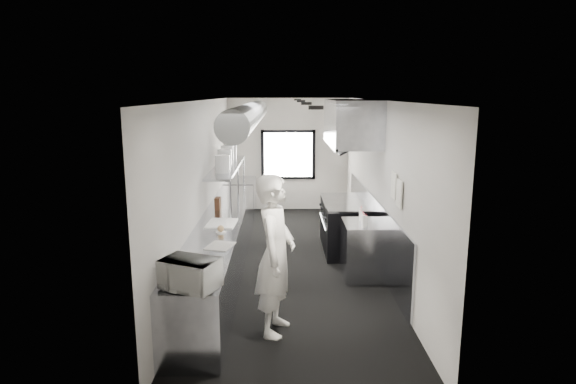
{
  "coord_description": "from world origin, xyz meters",
  "views": [
    {
      "loc": [
        -0.16,
        -8.11,
        2.92
      ],
      "look_at": [
        -0.06,
        -0.2,
        1.3
      ],
      "focal_mm": 30.27,
      "sensor_mm": 36.0,
      "label": 1
    }
  ],
  "objects_px": {
    "small_plate": "(221,232)",
    "plate_stack_c": "(227,154)",
    "range": "(345,225)",
    "squeeze_bottle_a": "(364,221)",
    "line_cook": "(276,255)",
    "plate_stack_d": "(230,151)",
    "squeeze_bottle_d": "(361,216)",
    "squeeze_bottle_e": "(361,213)",
    "pass_shelf": "(227,167)",
    "far_work_table": "(240,198)",
    "microwave": "(190,274)",
    "squeeze_bottle_c": "(363,218)",
    "deli_tub_a": "(185,259)",
    "plate_stack_a": "(223,164)",
    "plate_stack_b": "(225,158)",
    "knife_block": "(218,203)",
    "deli_tub_b": "(186,259)",
    "prep_counter": "(222,247)",
    "bottle_station": "(364,250)",
    "squeeze_bottle_b": "(366,221)",
    "cutting_board": "(222,223)"
  },
  "relations": [
    {
      "from": "pass_shelf",
      "to": "far_work_table",
      "type": "bearing_deg",
      "value": 88.93
    },
    {
      "from": "prep_counter",
      "to": "far_work_table",
      "type": "distance_m",
      "value": 3.7
    },
    {
      "from": "far_work_table",
      "to": "squeeze_bottle_e",
      "type": "xyz_separation_m",
      "value": [
        2.29,
        -3.63,
        0.54
      ]
    },
    {
      "from": "deli_tub_a",
      "to": "knife_block",
      "type": "xyz_separation_m",
      "value": [
        0.05,
        2.74,
        0.06
      ]
    },
    {
      "from": "prep_counter",
      "to": "deli_tub_b",
      "type": "bearing_deg",
      "value": -94.65
    },
    {
      "from": "cutting_board",
      "to": "squeeze_bottle_d",
      "type": "xyz_separation_m",
      "value": [
        2.22,
        0.18,
        0.07
      ]
    },
    {
      "from": "squeeze_bottle_a",
      "to": "range",
      "type": "bearing_deg",
      "value": 91.74
    },
    {
      "from": "plate_stack_c",
      "to": "squeeze_bottle_d",
      "type": "xyz_separation_m",
      "value": [
        2.34,
        -1.9,
        -0.76
      ]
    },
    {
      "from": "range",
      "to": "plate_stack_c",
      "type": "bearing_deg",
      "value": 164.02
    },
    {
      "from": "bottle_station",
      "to": "plate_stack_a",
      "type": "distance_m",
      "value": 2.8
    },
    {
      "from": "plate_stack_c",
      "to": "plate_stack_b",
      "type": "bearing_deg",
      "value": -88.38
    },
    {
      "from": "range",
      "to": "microwave",
      "type": "height_order",
      "value": "microwave"
    },
    {
      "from": "squeeze_bottle_c",
      "to": "squeeze_bottle_b",
      "type": "bearing_deg",
      "value": -81.54
    },
    {
      "from": "line_cook",
      "to": "squeeze_bottle_a",
      "type": "bearing_deg",
      "value": -28.46
    },
    {
      "from": "range",
      "to": "squeeze_bottle_e",
      "type": "bearing_deg",
      "value": -84.98
    },
    {
      "from": "prep_counter",
      "to": "squeeze_bottle_c",
      "type": "bearing_deg",
      "value": -5.64
    },
    {
      "from": "range",
      "to": "cutting_board",
      "type": "xyz_separation_m",
      "value": [
        -2.15,
        -1.43,
        0.44
      ]
    },
    {
      "from": "squeeze_bottle_c",
      "to": "squeeze_bottle_e",
      "type": "relative_size",
      "value": 0.93
    },
    {
      "from": "deli_tub_a",
      "to": "prep_counter",
      "type": "bearing_deg",
      "value": 84.68
    },
    {
      "from": "plate_stack_a",
      "to": "plate_stack_c",
      "type": "distance_m",
      "value": 1.17
    },
    {
      "from": "bottle_station",
      "to": "small_plate",
      "type": "distance_m",
      "value": 2.32
    },
    {
      "from": "line_cook",
      "to": "knife_block",
      "type": "height_order",
      "value": "line_cook"
    },
    {
      "from": "plate_stack_a",
      "to": "plate_stack_d",
      "type": "distance_m",
      "value": 1.48
    },
    {
      "from": "line_cook",
      "to": "pass_shelf",
      "type": "bearing_deg",
      "value": 27.41
    },
    {
      "from": "far_work_table",
      "to": "plate_stack_c",
      "type": "bearing_deg",
      "value": -92.37
    },
    {
      "from": "range",
      "to": "squeeze_bottle_e",
      "type": "distance_m",
      "value": 1.25
    },
    {
      "from": "plate_stack_d",
      "to": "squeeze_bottle_c",
      "type": "height_order",
      "value": "plate_stack_d"
    },
    {
      "from": "deli_tub_a",
      "to": "plate_stack_a",
      "type": "height_order",
      "value": "plate_stack_a"
    },
    {
      "from": "range",
      "to": "plate_stack_b",
      "type": "relative_size",
      "value": 4.79
    },
    {
      "from": "plate_stack_c",
      "to": "squeeze_bottle_c",
      "type": "xyz_separation_m",
      "value": [
        2.34,
        -2.07,
        -0.76
      ]
    },
    {
      "from": "plate_stack_d",
      "to": "squeeze_bottle_e",
      "type": "distance_m",
      "value": 3.24
    },
    {
      "from": "plate_stack_a",
      "to": "squeeze_bottle_a",
      "type": "height_order",
      "value": "plate_stack_a"
    },
    {
      "from": "far_work_table",
      "to": "squeeze_bottle_a",
      "type": "bearing_deg",
      "value": -61.71
    },
    {
      "from": "microwave",
      "to": "knife_block",
      "type": "relative_size",
      "value": 2.5
    },
    {
      "from": "microwave",
      "to": "squeeze_bottle_b",
      "type": "relative_size",
      "value": 3.37
    },
    {
      "from": "line_cook",
      "to": "small_plate",
      "type": "height_order",
      "value": "line_cook"
    },
    {
      "from": "microwave",
      "to": "deli_tub_b",
      "type": "height_order",
      "value": "microwave"
    },
    {
      "from": "small_plate",
      "to": "plate_stack_c",
      "type": "relative_size",
      "value": 0.46
    },
    {
      "from": "squeeze_bottle_c",
      "to": "range",
      "type": "bearing_deg",
      "value": 93.08
    },
    {
      "from": "plate_stack_d",
      "to": "squeeze_bottle_c",
      "type": "bearing_deg",
      "value": -45.8
    },
    {
      "from": "prep_counter",
      "to": "squeeze_bottle_c",
      "type": "xyz_separation_m",
      "value": [
        2.26,
        -0.22,
        0.53
      ]
    },
    {
      "from": "plate_stack_c",
      "to": "squeeze_bottle_b",
      "type": "xyz_separation_m",
      "value": [
        2.37,
        -2.23,
        -0.76
      ]
    },
    {
      "from": "range",
      "to": "plate_stack_d",
      "type": "relative_size",
      "value": 3.96
    },
    {
      "from": "range",
      "to": "squeeze_bottle_a",
      "type": "relative_size",
      "value": 8.32
    },
    {
      "from": "range",
      "to": "squeeze_bottle_c",
      "type": "bearing_deg",
      "value": -86.92
    },
    {
      "from": "squeeze_bottle_c",
      "to": "squeeze_bottle_e",
      "type": "xyz_separation_m",
      "value": [
        0.02,
        0.29,
        0.01
      ]
    },
    {
      "from": "bottle_station",
      "to": "plate_stack_c",
      "type": "xyz_separation_m",
      "value": [
        -2.38,
        2.05,
        1.29
      ]
    },
    {
      "from": "squeeze_bottle_d",
      "to": "squeeze_bottle_e",
      "type": "distance_m",
      "value": 0.12
    },
    {
      "from": "far_work_table",
      "to": "squeeze_bottle_e",
      "type": "bearing_deg",
      "value": -57.81
    },
    {
      "from": "microwave",
      "to": "squeeze_bottle_a",
      "type": "relative_size",
      "value": 2.79
    }
  ]
}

